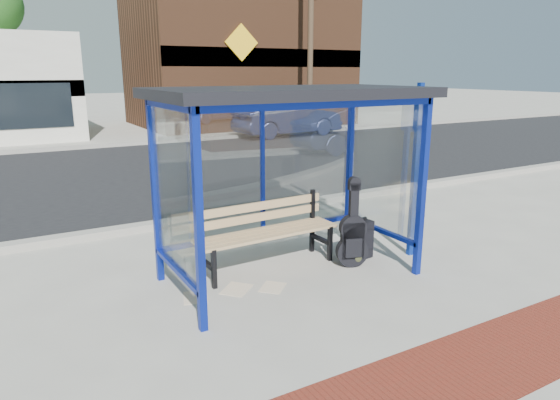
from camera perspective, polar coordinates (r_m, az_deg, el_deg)
ground at (r=6.61m, az=1.17°, el=-8.72°), size 120.00×120.00×0.00m
brick_paver_strip at (r=4.83m, az=18.15°, el=-18.86°), size 60.00×1.00×0.01m
curb_near at (r=9.05m, az=-8.31°, el=-1.99°), size 60.00×0.25×0.12m
street_asphalt at (r=13.82m, az=-16.16°, el=3.06°), size 60.00×10.00×0.00m
curb_far at (r=18.74m, az=-19.98°, el=5.82°), size 60.00×0.25×0.12m
far_sidewalk at (r=20.61m, az=-20.92°, el=6.29°), size 60.00×4.00×0.01m
bus_shelter at (r=6.16m, az=0.92°, el=9.52°), size 3.30×1.80×2.42m
storefront_brown at (r=26.19m, az=-4.79°, el=15.75°), size 10.00×7.08×6.40m
tree_right at (r=31.50m, az=0.11°, el=19.67°), size 3.60×3.60×7.03m
utility_pole_east at (r=22.26m, az=3.50°, el=18.34°), size 1.60×0.24×8.00m
bench at (r=6.75m, az=-1.74°, el=-3.36°), size 2.02×0.56×0.95m
guitar_bag at (r=6.86m, az=8.28°, el=-4.13°), size 0.45×0.26×1.18m
suitcase at (r=7.21m, az=9.13°, el=-4.51°), size 0.37×0.27×0.60m
backpack at (r=7.04m, az=8.63°, el=-5.89°), size 0.36×0.35×0.36m
sign_post at (r=7.25m, az=15.30°, el=4.27°), size 0.11×0.31×2.46m
newspaper_a at (r=6.11m, az=-9.61°, el=-10.92°), size 0.38×0.43×0.01m
newspaper_b at (r=6.29m, az=-0.84°, el=-9.95°), size 0.44×0.44×0.01m
newspaper_c at (r=6.26m, az=-4.99°, el=-10.13°), size 0.49×0.48×0.01m
parked_car at (r=20.89m, az=0.92°, el=9.40°), size 4.66×1.90×1.50m
fire_hydrant at (r=23.13m, az=4.89°, el=8.94°), size 0.32×0.21×0.72m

